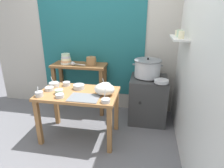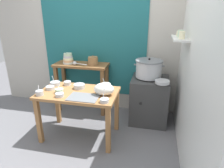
{
  "view_description": "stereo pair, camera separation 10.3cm",
  "coord_description": "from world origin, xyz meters",
  "views": [
    {
      "loc": [
        0.85,
        -2.4,
        1.81
      ],
      "look_at": [
        0.38,
        0.17,
        0.82
      ],
      "focal_mm": 31.72,
      "sensor_mm": 36.0,
      "label": 1
    },
    {
      "loc": [
        0.95,
        -2.38,
        1.81
      ],
      "look_at": [
        0.38,
        0.17,
        0.82
      ],
      "focal_mm": 31.72,
      "sensor_mm": 36.0,
      "label": 2
    }
  ],
  "objects": [
    {
      "name": "prep_bowl_3",
      "position": [
        -0.31,
        -0.07,
        0.75
      ],
      "size": [
        0.11,
        0.11,
        0.16
      ],
      "color": "#B7D1AD",
      "rests_on": "prep_table"
    },
    {
      "name": "prep_bowl_5",
      "position": [
        -0.5,
        0.02,
        0.75
      ],
      "size": [
        0.13,
        0.13,
        0.05
      ],
      "color": "#B7BABF",
      "rests_on": "prep_table"
    },
    {
      "name": "ladle",
      "position": [
        -0.39,
        0.72,
        0.94
      ],
      "size": [
        0.28,
        0.11,
        0.07
      ],
      "color": "#B7BABF",
      "rests_on": "back_shelf_table"
    },
    {
      "name": "prep_bowl_0",
      "position": [
        0.27,
        0.25,
        0.76
      ],
      "size": [
        0.15,
        0.15,
        0.15
      ],
      "color": "silver",
      "rests_on": "prep_table"
    },
    {
      "name": "prep_bowl_7",
      "position": [
        -0.53,
        -0.21,
        0.76
      ],
      "size": [
        0.1,
        0.1,
        0.14
      ],
      "color": "#B7BABF",
      "rests_on": "prep_table"
    },
    {
      "name": "prep_bowl_2",
      "position": [
        -0.33,
        0.24,
        0.75
      ],
      "size": [
        0.11,
        0.11,
        0.06
      ],
      "color": "#B7BABF",
      "rests_on": "prep_table"
    },
    {
      "name": "steamer_pot",
      "position": [
        0.86,
        0.72,
        0.92
      ],
      "size": [
        0.48,
        0.43,
        0.31
      ],
      "color": "#B7BABF",
      "rests_on": "stove_block"
    },
    {
      "name": "prep_bowl_6",
      "position": [
        0.37,
        -0.23,
        0.75
      ],
      "size": [
        0.11,
        0.11,
        0.18
      ],
      "color": "#B7BABF",
      "rests_on": "prep_table"
    },
    {
      "name": "prep_table",
      "position": [
        -0.07,
        0.02,
        0.61
      ],
      "size": [
        1.1,
        0.66,
        0.72
      ],
      "color": "#9E6B3D",
      "rests_on": "ground"
    },
    {
      "name": "wall_back",
      "position": [
        0.08,
        1.1,
        1.3
      ],
      "size": [
        4.4,
        0.12,
        2.6
      ],
      "color": "#B2ADA3",
      "rests_on": "ground"
    },
    {
      "name": "serving_tray",
      "position": [
        0.07,
        -0.15,
        0.72
      ],
      "size": [
        0.4,
        0.28,
        0.01
      ],
      "primitive_type": "cube",
      "color": "slate",
      "rests_on": "prep_table"
    },
    {
      "name": "ground_plane",
      "position": [
        0.0,
        0.0,
        0.0
      ],
      "size": [
        9.0,
        9.0,
        0.0
      ],
      "primitive_type": "plane",
      "color": "slate"
    },
    {
      "name": "prep_bowl_4",
      "position": [
        -0.51,
        0.18,
        0.75
      ],
      "size": [
        0.15,
        0.15,
        0.15
      ],
      "color": "#B7BABF",
      "rests_on": "prep_table"
    },
    {
      "name": "stove_block",
      "position": [
        0.9,
        0.7,
        0.38
      ],
      "size": [
        0.6,
        0.61,
        0.78
      ],
      "color": "#383838",
      "rests_on": "ground"
    },
    {
      "name": "bowl_stack_enamel",
      "position": [
        -0.56,
        0.81,
        0.98
      ],
      "size": [
        0.19,
        0.19,
        0.19
      ],
      "color": "silver",
      "rests_on": "back_shelf_table"
    },
    {
      "name": "prep_bowl_8",
      "position": [
        -0.25,
        -0.19,
        0.75
      ],
      "size": [
        0.11,
        0.11,
        0.05
      ],
      "color": "#B7BABF",
      "rests_on": "prep_table"
    },
    {
      "name": "clay_pot",
      "position": [
        -0.11,
        0.83,
        0.97
      ],
      "size": [
        0.17,
        0.17,
        0.16
      ],
      "color": "olive",
      "rests_on": "back_shelf_table"
    },
    {
      "name": "prep_bowl_1",
      "position": [
        -0.11,
        0.15,
        0.76
      ],
      "size": [
        0.16,
        0.16,
        0.07
      ],
      "color": "#B7BABF",
      "rests_on": "prep_table"
    },
    {
      "name": "wide_pan",
      "position": [
        1.08,
        0.46,
        0.8
      ],
      "size": [
        0.22,
        0.22,
        0.04
      ],
      "primitive_type": "cylinder",
      "color": "#B7BABF",
      "rests_on": "stove_block"
    },
    {
      "name": "plastic_bag",
      "position": [
        0.31,
        -0.0,
        0.8
      ],
      "size": [
        0.28,
        0.21,
        0.17
      ],
      "primitive_type": "ellipsoid",
      "color": "silver",
      "rests_on": "prep_table"
    },
    {
      "name": "back_shelf_table",
      "position": [
        -0.33,
        0.83,
        0.68
      ],
      "size": [
        0.96,
        0.4,
        0.9
      ],
      "color": "brown",
      "rests_on": "ground"
    },
    {
      "name": "wall_right",
      "position": [
        1.4,
        0.2,
        1.3
      ],
      "size": [
        0.3,
        3.2,
        2.6
      ],
      "color": "white",
      "rests_on": "ground"
    }
  ]
}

